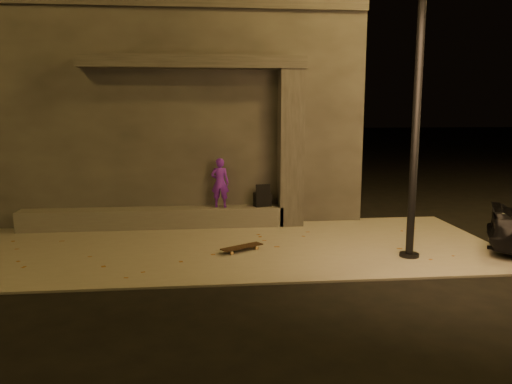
{
  "coord_description": "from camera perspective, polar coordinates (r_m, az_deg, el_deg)",
  "views": [
    {
      "loc": [
        -0.28,
        -7.69,
        2.79
      ],
      "look_at": [
        0.71,
        2.0,
        1.13
      ],
      "focal_mm": 35.0,
      "sensor_mm": 36.0,
      "label": 1
    }
  ],
  "objects": [
    {
      "name": "canopy",
      "position": [
        11.54,
        -7.12,
        14.52
      ],
      "size": [
        5.0,
        0.7,
        0.28
      ],
      "primitive_type": "cube",
      "color": "#33302E",
      "rests_on": "column"
    },
    {
      "name": "ground",
      "position": [
        8.19,
        -3.56,
        -10.27
      ],
      "size": [
        120.0,
        120.0,
        0.0
      ],
      "primitive_type": "plane",
      "color": "black",
      "rests_on": "ground"
    },
    {
      "name": "column",
      "position": [
        11.65,
        3.99,
        4.97
      ],
      "size": [
        0.55,
        0.55,
        3.6
      ],
      "primitive_type": "cube",
      "color": "#33302E",
      "rests_on": "sidewalk"
    },
    {
      "name": "skateboard",
      "position": [
        9.7,
        -1.63,
        -6.32
      ],
      "size": [
        0.86,
        0.64,
        0.1
      ],
      "rotation": [
        0.0,
        0.0,
        0.54
      ],
      "color": "black",
      "rests_on": "sidewalk"
    },
    {
      "name": "backpack",
      "position": [
        11.71,
        0.74,
        -0.74
      ],
      "size": [
        0.42,
        0.32,
        0.54
      ],
      "rotation": [
        0.0,
        0.0,
        0.21
      ],
      "color": "black",
      "rests_on": "ledge"
    },
    {
      "name": "ledge",
      "position": [
        11.78,
        -11.65,
        -2.91
      ],
      "size": [
        6.0,
        0.55,
        0.45
      ],
      "primitive_type": "cube",
      "color": "#56544E",
      "rests_on": "sidewalk"
    },
    {
      "name": "building",
      "position": [
        14.21,
        -8.84,
        8.81
      ],
      "size": [
        9.0,
        5.1,
        5.22
      ],
      "color": "#33302E",
      "rests_on": "ground"
    },
    {
      "name": "street_lamp_0",
      "position": [
        9.52,
        18.37,
        17.58
      ],
      "size": [
        0.36,
        0.36,
        7.38
      ],
      "color": "black",
      "rests_on": "ground"
    },
    {
      "name": "sidewalk",
      "position": [
        10.09,
        -4.03,
        -6.3
      ],
      "size": [
        11.0,
        4.4,
        0.04
      ],
      "primitive_type": "cube",
      "color": "slate",
      "rests_on": "ground"
    },
    {
      "name": "skateboarder",
      "position": [
        11.58,
        -4.13,
        1.07
      ],
      "size": [
        0.46,
        0.35,
        1.15
      ],
      "primitive_type": "imported",
      "rotation": [
        0.0,
        0.0,
        2.96
      ],
      "color": "#631CBB",
      "rests_on": "ledge"
    }
  ]
}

